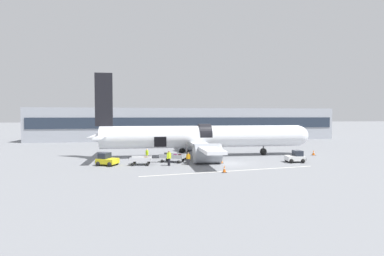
% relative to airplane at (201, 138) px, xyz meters
% --- Properties ---
extents(ground_plane, '(500.00, 500.00, 0.00)m').
position_rel_airplane_xyz_m(ground_plane, '(2.43, -7.31, -2.80)').
color(ground_plane, slate).
extents(apron_marking_line, '(20.30, 3.23, 0.01)m').
position_rel_airplane_xyz_m(apron_marking_line, '(1.24, -12.10, -2.79)').
color(apron_marking_line, silver).
rests_on(apron_marking_line, ground_plane).
extents(terminal_strip, '(74.95, 13.31, 7.89)m').
position_rel_airplane_xyz_m(terminal_strip, '(2.43, 33.87, 1.15)').
color(terminal_strip, '#9EA3AD').
rests_on(terminal_strip, ground_plane).
extents(airplane, '(33.32, 25.81, 12.02)m').
position_rel_airplane_xyz_m(airplane, '(0.00, 0.00, 0.00)').
color(airplane, white).
rests_on(airplane, ground_plane).
extents(baggage_tug_lead, '(2.46, 2.25, 1.53)m').
position_rel_airplane_xyz_m(baggage_tug_lead, '(11.04, -7.52, -2.15)').
color(baggage_tug_lead, white).
rests_on(baggage_tug_lead, ground_plane).
extents(baggage_tug_mid, '(2.89, 2.68, 1.53)m').
position_rel_airplane_xyz_m(baggage_tug_mid, '(-12.82, -6.13, -2.14)').
color(baggage_tug_mid, yellow).
rests_on(baggage_tug_mid, ground_plane).
extents(baggage_cart_loading, '(4.08, 2.98, 1.16)m').
position_rel_airplane_xyz_m(baggage_cart_loading, '(-4.57, -4.85, -2.22)').
color(baggage_cart_loading, '#B7BABF').
rests_on(baggage_cart_loading, ground_plane).
extents(baggage_cart_queued, '(3.52, 2.32, 1.02)m').
position_rel_airplane_xyz_m(baggage_cart_queued, '(-8.65, -6.44, -2.29)').
color(baggage_cart_queued, silver).
rests_on(baggage_cart_queued, ground_plane).
extents(ground_crew_loader_a, '(0.54, 0.42, 1.54)m').
position_rel_airplane_xyz_m(ground_crew_loader_a, '(-2.99, -7.39, -1.99)').
color(ground_crew_loader_a, '#2D2D33').
rests_on(ground_crew_loader_a, ground_plane).
extents(ground_crew_loader_b, '(0.55, 0.62, 1.83)m').
position_rel_airplane_xyz_m(ground_crew_loader_b, '(-0.90, -2.60, -1.84)').
color(ground_crew_loader_b, '#2D2D33').
rests_on(ground_crew_loader_b, ground_plane).
extents(ground_crew_driver, '(0.54, 0.56, 1.73)m').
position_rel_airplane_xyz_m(ground_crew_driver, '(-1.41, -3.61, -1.89)').
color(ground_crew_driver, black).
rests_on(ground_crew_driver, ground_plane).
extents(ground_crew_supervisor, '(0.42, 0.57, 1.63)m').
position_rel_airplane_xyz_m(ground_crew_supervisor, '(-7.94, -3.39, -1.94)').
color(ground_crew_supervisor, '#2D2D33').
rests_on(ground_crew_supervisor, ground_plane).
extents(ground_crew_helper, '(0.53, 0.53, 1.68)m').
position_rel_airplane_xyz_m(ground_crew_helper, '(-0.34, -3.93, -1.92)').
color(ground_crew_helper, black).
rests_on(ground_crew_helper, ground_plane).
extents(ground_crew_marshal, '(0.61, 0.57, 1.84)m').
position_rel_airplane_xyz_m(ground_crew_marshal, '(-5.38, -7.63, -1.83)').
color(ground_crew_marshal, black).
rests_on(ground_crew_marshal, ground_plane).
extents(safety_cone_nose, '(0.59, 0.59, 0.77)m').
position_rel_airplane_xyz_m(safety_cone_nose, '(17.26, -1.47, -2.43)').
color(safety_cone_nose, black).
rests_on(safety_cone_nose, ground_plane).
extents(safety_cone_engine_left, '(0.47, 0.47, 0.79)m').
position_rel_airplane_xyz_m(safety_cone_engine_left, '(0.09, -12.84, -2.42)').
color(safety_cone_engine_left, black).
rests_on(safety_cone_engine_left, ground_plane).
extents(safety_cone_wingtip, '(0.51, 0.51, 0.63)m').
position_rel_airplane_xyz_m(safety_cone_wingtip, '(1.39, -6.74, -2.50)').
color(safety_cone_wingtip, black).
rests_on(safety_cone_wingtip, ground_plane).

